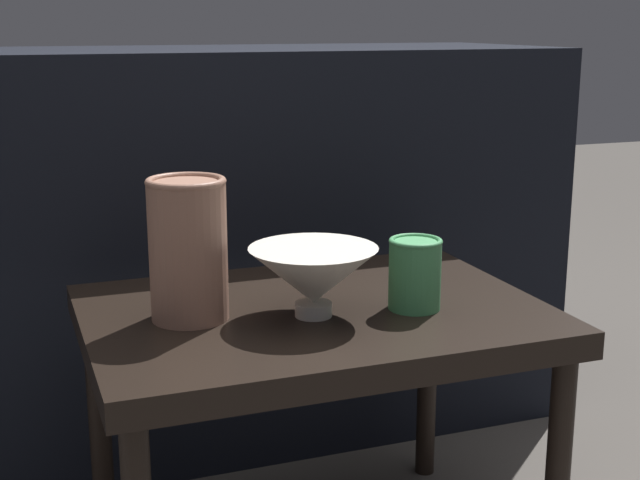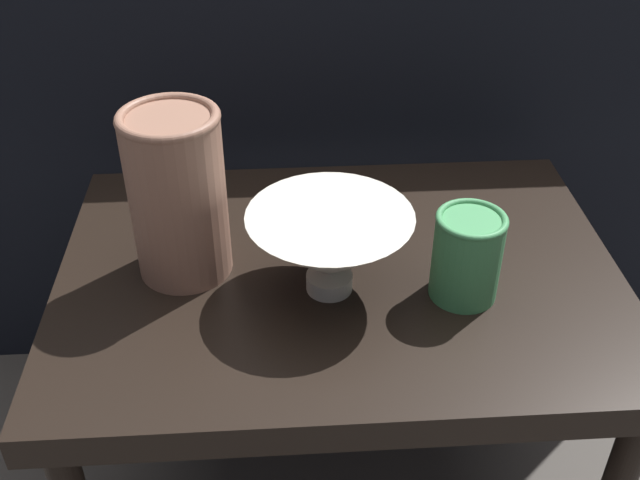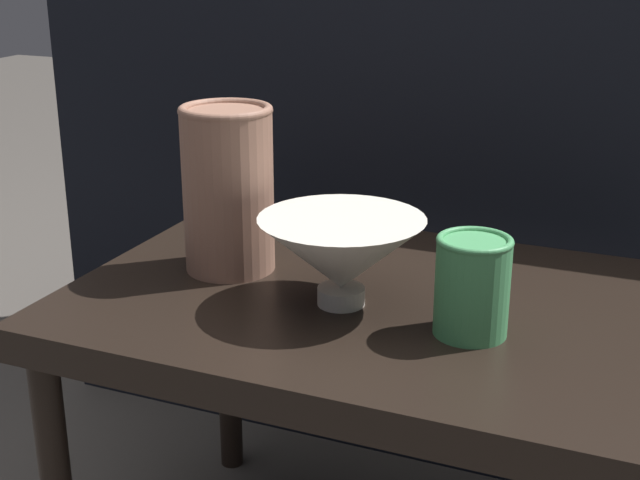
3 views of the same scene
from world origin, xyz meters
TOP-DOWN VIEW (x-y plane):
  - table at (0.00, 0.00)m, footprint 0.67×0.48m
  - couch_backdrop at (0.00, 0.58)m, footprint 1.38×0.50m
  - bowl at (-0.01, -0.04)m, footprint 0.19×0.19m
  - vase_textured_left at (-0.18, 0.01)m, footprint 0.11×0.11m
  - vase_colorful_right at (0.14, -0.06)m, footprint 0.08×0.08m

SIDE VIEW (x-z plane):
  - table at x=0.00m, z-range 0.17..0.60m
  - couch_backdrop at x=0.00m, z-range 0.00..0.79m
  - vase_colorful_right at x=0.14m, z-range 0.43..0.54m
  - bowl at x=-0.01m, z-range 0.44..0.54m
  - vase_textured_left at x=-0.18m, z-range 0.43..0.64m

